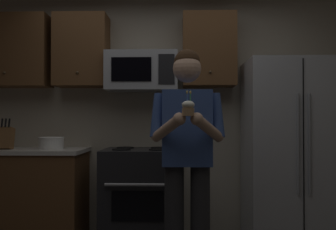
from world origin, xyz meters
The scene contains 10 objects.
wall_back centered at (0.00, 1.75, 1.30)m, with size 4.40×0.10×2.60m, color #B7AD99.
oven_range centered at (-0.15, 1.36, 0.46)m, with size 0.76×0.70×0.93m.
microwave centered at (-0.15, 1.48, 1.72)m, with size 0.74×0.41×0.40m.
refrigerator centered at (1.35, 1.32, 0.90)m, with size 0.90×0.75×1.80m.
cabinet_row_upper centered at (-0.72, 1.53, 1.95)m, with size 2.78×0.36×0.76m.
counter_left centered at (-1.45, 1.38, 0.46)m, with size 1.44×0.66×0.92m.
knife_block centered at (-1.53, 1.33, 1.03)m, with size 0.16×0.15×0.32m.
bowl_large_white centered at (-1.07, 1.38, 0.98)m, with size 0.26×0.26×0.12m.
person centered at (0.30, 0.43, 1.00)m, with size 0.60×0.48×1.76m.
cupcake centered at (0.30, 0.11, 1.29)m, with size 0.09×0.09×0.17m.
Camera 1 is at (0.23, -2.53, 1.20)m, focal length 41.27 mm.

